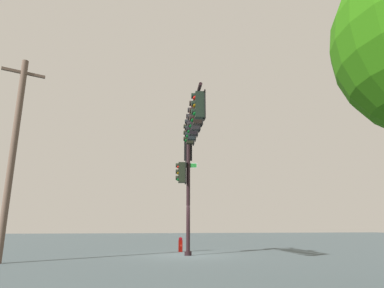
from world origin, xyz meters
TOP-DOWN VIEW (x-y plane):
  - ground_plane at (0.00, 0.00)m, footprint 120.00×120.00m
  - signal_pole_assembly at (1.83, -0.23)m, footprint 6.13×1.28m
  - utility_pole at (2.25, -8.09)m, footprint 0.73×1.73m
  - fire_hydrant at (-2.56, 0.02)m, footprint 0.33×0.24m

SIDE VIEW (x-z plane):
  - ground_plane at x=0.00m, z-range 0.00..0.00m
  - fire_hydrant at x=-2.56m, z-range 0.00..0.83m
  - utility_pole at x=2.25m, z-range 0.14..8.99m
  - signal_pole_assembly at x=1.83m, z-range 1.87..9.24m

